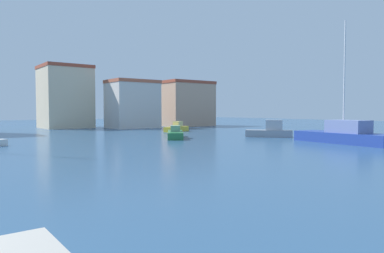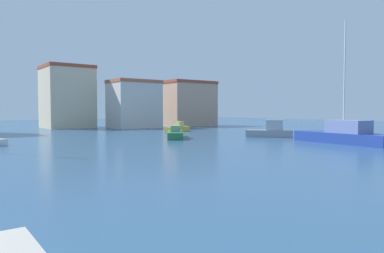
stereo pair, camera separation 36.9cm
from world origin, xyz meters
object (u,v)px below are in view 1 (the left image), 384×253
sailboat_blue_outer_mooring (344,135)px  motorboat_grey_distant_east (270,131)px  motorboat_yellow_distant_north (177,128)px  motorboat_green_near_pier (175,134)px

sailboat_blue_outer_mooring → motorboat_grey_distant_east: bearing=87.6°
sailboat_blue_outer_mooring → motorboat_grey_distant_east: (0.34, 8.21, -0.13)m
motorboat_yellow_distant_north → sailboat_blue_outer_mooring: (1.90, -21.70, 0.29)m
motorboat_yellow_distant_north → motorboat_grey_distant_east: bearing=-80.6°
motorboat_green_near_pier → motorboat_grey_distant_east: size_ratio=1.22×
motorboat_green_near_pier → motorboat_grey_distant_east: (8.50, -4.68, 0.18)m
motorboat_yellow_distant_north → sailboat_blue_outer_mooring: sailboat_blue_outer_mooring is taller
motorboat_yellow_distant_north → motorboat_green_near_pier: (-6.25, -8.82, -0.02)m
sailboat_blue_outer_mooring → motorboat_grey_distant_east: sailboat_blue_outer_mooring is taller
motorboat_green_near_pier → motorboat_grey_distant_east: 9.70m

